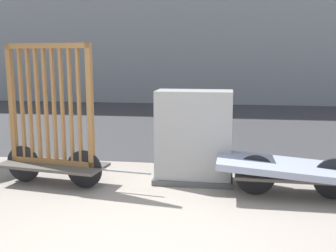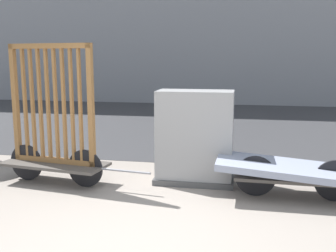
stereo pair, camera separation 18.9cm
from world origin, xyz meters
TOP-DOWN VIEW (x-y plane):
  - road_strip at (0.00, 7.67)m, footprint 56.00×8.76m
  - bike_cart_with_bedframe at (-1.61, 1.94)m, footprint 2.21×0.78m
  - bike_cart_with_mattress at (1.62, 1.94)m, footprint 2.43×0.85m
  - utility_cabinet at (0.30, 2.37)m, footprint 1.11×0.58m

SIDE VIEW (x-z plane):
  - road_strip at x=0.00m, z-range 0.00..0.01m
  - bike_cart_with_mattress at x=1.62m, z-range 0.09..0.61m
  - utility_cabinet at x=0.30m, z-range -0.04..1.27m
  - bike_cart_with_bedframe at x=-1.61m, z-range -0.29..1.66m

